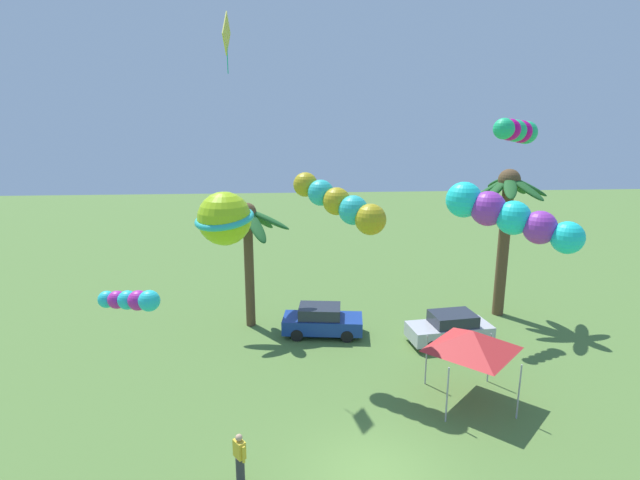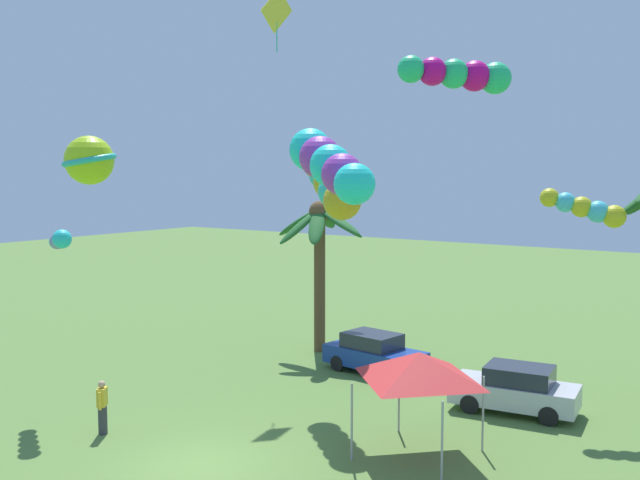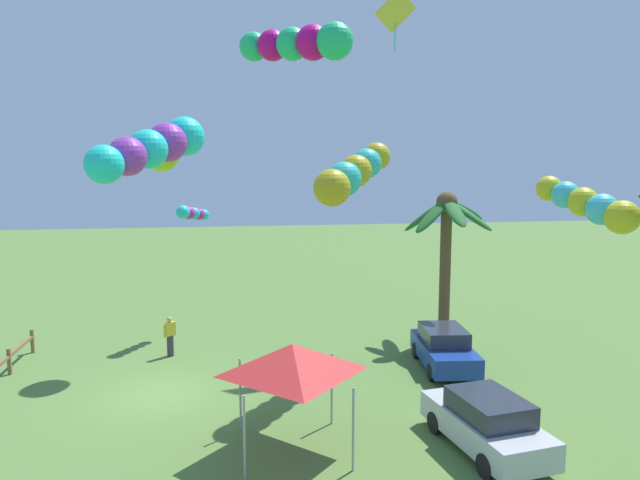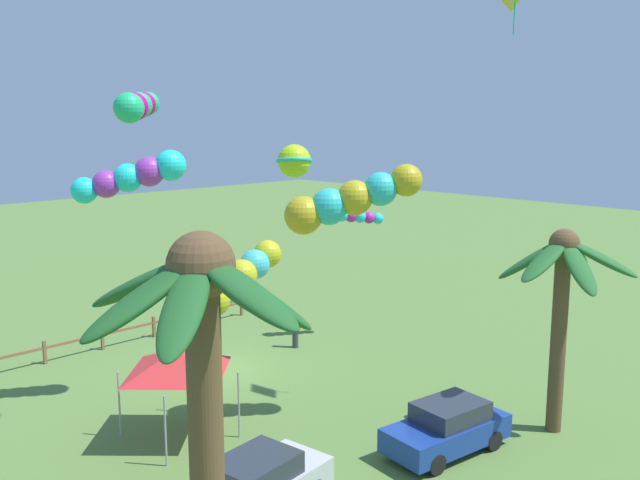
# 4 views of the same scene
# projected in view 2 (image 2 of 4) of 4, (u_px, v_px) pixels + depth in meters

# --- Properties ---
(ground_plane) EXTENTS (120.00, 120.00, 0.00)m
(ground_plane) POSITION_uv_depth(u_px,v_px,m) (201.00, 466.00, 18.65)
(ground_plane) COLOR #567A38
(palm_tree_0) EXTENTS (4.21, 4.01, 6.45)m
(palm_tree_0) POSITION_uv_depth(u_px,v_px,m) (320.00, 239.00, 30.19)
(palm_tree_0) COLOR brown
(palm_tree_0) RESTS_ON ground
(parked_car_0) EXTENTS (4.09, 2.20, 1.51)m
(parked_car_0) POSITION_uv_depth(u_px,v_px,m) (374.00, 353.00, 27.31)
(parked_car_0) COLOR navy
(parked_car_0) RESTS_ON ground
(parked_car_1) EXTENTS (4.08, 2.17, 1.51)m
(parked_car_1) POSITION_uv_depth(u_px,v_px,m) (516.00, 389.00, 22.76)
(parked_car_1) COLOR #BCBCC1
(parked_car_1) RESTS_ON ground
(spectator_0) EXTENTS (0.41, 0.47, 1.59)m
(spectator_0) POSITION_uv_depth(u_px,v_px,m) (102.00, 407.00, 20.84)
(spectator_0) COLOR #38383D
(spectator_0) RESTS_ON ground
(festival_tent) EXTENTS (2.86, 2.86, 2.85)m
(festival_tent) POSITION_uv_depth(u_px,v_px,m) (419.00, 366.00, 19.07)
(festival_tent) COLOR #9E9EA3
(festival_tent) RESTS_ON ground
(kite_tube_0) EXTENTS (2.53, 1.19, 1.23)m
(kite_tube_0) POSITION_uv_depth(u_px,v_px,m) (586.00, 208.00, 22.46)
(kite_tube_0) COLOR gold
(kite_diamond_1) EXTENTS (0.18, 1.76, 2.47)m
(kite_diamond_1) POSITION_uv_depth(u_px,v_px,m) (277.00, 11.00, 27.73)
(kite_diamond_1) COLOR yellow
(kite_tube_2) EXTENTS (2.28, 2.37, 0.90)m
(kite_tube_2) POSITION_uv_depth(u_px,v_px,m) (459.00, 74.00, 17.83)
(kite_tube_2) COLOR #1EC273
(kite_tube_3) EXTENTS (1.98, 1.37, 0.77)m
(kite_tube_3) POSITION_uv_depth(u_px,v_px,m) (60.00, 240.00, 22.78)
(kite_tube_3) COLOR #25CED6
(kite_tube_4) EXTENTS (3.48, 3.25, 2.19)m
(kite_tube_4) POSITION_uv_depth(u_px,v_px,m) (331.00, 185.00, 23.48)
(kite_tube_4) COLOR gold
(kite_ball_5) EXTENTS (2.14, 2.14, 1.38)m
(kite_ball_5) POSITION_uv_depth(u_px,v_px,m) (89.00, 160.00, 20.14)
(kite_ball_5) COLOR #A7D61A
(kite_tube_6) EXTENTS (3.24, 2.58, 1.75)m
(kite_tube_6) POSITION_uv_depth(u_px,v_px,m) (328.00, 163.00, 16.24)
(kite_tube_6) COLOR #1EDFD5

